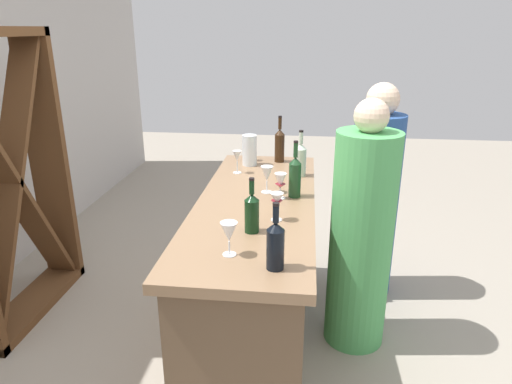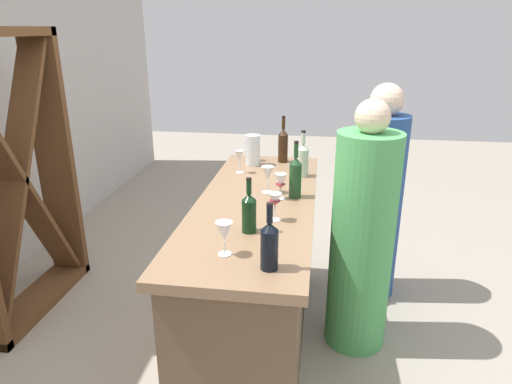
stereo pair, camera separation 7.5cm
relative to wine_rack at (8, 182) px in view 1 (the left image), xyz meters
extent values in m
plane|color=#9E9384|center=(-0.19, -1.65, -0.96)|extent=(12.00, 12.00, 0.00)
cube|color=brown|center=(-0.19, -1.65, -0.49)|extent=(1.82, 0.59, 0.93)
cube|color=#8C6B4C|center=(-0.19, -1.65, -0.01)|extent=(1.90, 0.67, 0.05)
cube|color=brown|center=(0.49, 0.00, 0.00)|extent=(0.06, 0.28, 1.92)
cube|color=brown|center=(0.00, 0.00, -0.93)|extent=(1.05, 0.28, 0.06)
cube|color=brown|center=(0.00, 0.00, 0.00)|extent=(0.96, 0.20, 1.81)
cube|color=brown|center=(0.00, 0.00, 0.00)|extent=(0.96, 0.20, 1.81)
cylinder|color=black|center=(-0.96, -1.82, 0.11)|extent=(0.07, 0.07, 0.17)
cone|color=black|center=(-0.96, -1.82, 0.21)|extent=(0.07, 0.07, 0.03)
cylinder|color=black|center=(-0.96, -1.82, 0.26)|extent=(0.03, 0.03, 0.07)
cylinder|color=black|center=(-0.96, -1.82, 0.30)|extent=(0.03, 0.03, 0.01)
cylinder|color=black|center=(-0.62, -1.68, 0.10)|extent=(0.07, 0.07, 0.16)
cone|color=black|center=(-0.62, -1.68, 0.20)|extent=(0.07, 0.07, 0.03)
cylinder|color=black|center=(-0.62, -1.68, 0.25)|extent=(0.02, 0.02, 0.07)
cylinder|color=black|center=(-0.62, -1.68, 0.29)|extent=(0.03, 0.03, 0.01)
cylinder|color=#193D1E|center=(-0.11, -1.87, 0.12)|extent=(0.07, 0.07, 0.20)
cone|color=#193D1E|center=(-0.11, -1.87, 0.24)|extent=(0.07, 0.07, 0.04)
cylinder|color=#193D1E|center=(-0.11, -1.87, 0.30)|extent=(0.02, 0.02, 0.08)
cylinder|color=black|center=(-0.11, -1.87, 0.35)|extent=(0.03, 0.03, 0.01)
cylinder|color=#B7C6B2|center=(0.29, -1.89, 0.11)|extent=(0.08, 0.08, 0.18)
cone|color=#B7C6B2|center=(0.29, -1.89, 0.22)|extent=(0.08, 0.08, 0.04)
cylinder|color=#B7C6B2|center=(0.29, -1.89, 0.28)|extent=(0.03, 0.03, 0.08)
cylinder|color=black|center=(0.29, -1.89, 0.32)|extent=(0.03, 0.03, 0.01)
cylinder|color=#331E0F|center=(0.62, -1.73, 0.12)|extent=(0.07, 0.07, 0.20)
cone|color=#331E0F|center=(0.62, -1.73, 0.24)|extent=(0.07, 0.07, 0.04)
cylinder|color=#331E0F|center=(0.62, -1.73, 0.30)|extent=(0.02, 0.02, 0.08)
cylinder|color=black|center=(0.62, -1.73, 0.35)|extent=(0.03, 0.03, 0.01)
cylinder|color=white|center=(-0.46, -1.79, 0.02)|extent=(0.06, 0.06, 0.00)
cylinder|color=white|center=(-0.46, -1.79, 0.06)|extent=(0.01, 0.01, 0.08)
cone|color=white|center=(-0.46, -1.79, 0.13)|extent=(0.07, 0.07, 0.07)
cone|color=maroon|center=(-0.46, -1.79, 0.11)|extent=(0.06, 0.06, 0.03)
cylinder|color=white|center=(-0.15, -1.79, 0.02)|extent=(0.06, 0.06, 0.00)
cylinder|color=white|center=(-0.15, -1.79, 0.05)|extent=(0.01, 0.01, 0.06)
cone|color=white|center=(-0.15, -1.79, 0.13)|extent=(0.07, 0.07, 0.09)
cone|color=maroon|center=(-0.15, -1.79, 0.10)|extent=(0.06, 0.06, 0.02)
cylinder|color=white|center=(-0.05, -1.70, 0.02)|extent=(0.07, 0.07, 0.00)
cylinder|color=white|center=(-0.05, -1.70, 0.06)|extent=(0.01, 0.01, 0.07)
cone|color=white|center=(-0.05, -1.70, 0.14)|extent=(0.07, 0.07, 0.09)
cylinder|color=white|center=(-0.87, -1.61, 0.02)|extent=(0.06, 0.06, 0.00)
cylinder|color=white|center=(-0.87, -1.61, 0.05)|extent=(0.01, 0.01, 0.06)
cone|color=white|center=(-0.87, -1.61, 0.13)|extent=(0.08, 0.08, 0.09)
cylinder|color=white|center=(0.62, -1.49, 0.02)|extent=(0.06, 0.06, 0.00)
cylinder|color=white|center=(0.62, -1.49, 0.06)|extent=(0.01, 0.01, 0.08)
cone|color=white|center=(0.62, -1.49, 0.14)|extent=(0.06, 0.06, 0.08)
cone|color=maroon|center=(0.62, -1.49, 0.12)|extent=(0.05, 0.05, 0.03)
cylinder|color=white|center=(0.31, -1.47, 0.02)|extent=(0.06, 0.06, 0.00)
cylinder|color=white|center=(0.31, -1.47, 0.06)|extent=(0.01, 0.01, 0.08)
cone|color=white|center=(0.31, -1.47, 0.14)|extent=(0.06, 0.06, 0.07)
cylinder|color=silver|center=(0.51, -1.52, 0.13)|extent=(0.10, 0.10, 0.22)
cylinder|color=#284C8C|center=(0.55, -2.42, -0.28)|extent=(0.46, 0.46, 1.35)
sphere|color=beige|center=(0.55, -2.42, 0.50)|extent=(0.22, 0.22, 0.22)
cylinder|color=#4CA559|center=(-0.07, -2.27, -0.28)|extent=(0.48, 0.48, 1.36)
sphere|color=beige|center=(-0.07, -2.27, 0.49)|extent=(0.20, 0.20, 0.20)
camera|label=1|loc=(-2.60, -1.92, 0.95)|focal=31.87mm
camera|label=2|loc=(-2.59, -2.00, 0.95)|focal=31.87mm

